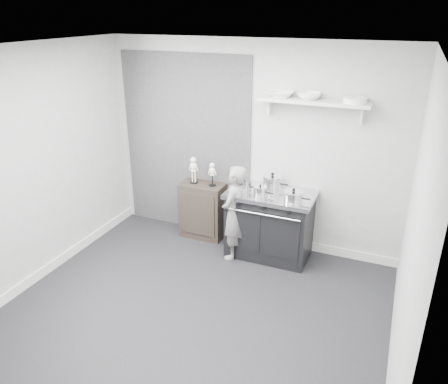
{
  "coord_description": "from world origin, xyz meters",
  "views": [
    {
      "loc": [
        1.8,
        -3.41,
        3.02
      ],
      "look_at": [
        -0.03,
        0.95,
        1.03
      ],
      "focal_mm": 35.0,
      "sensor_mm": 36.0,
      "label": 1
    }
  ],
  "objects": [
    {
      "name": "ground",
      "position": [
        0.0,
        0.0,
        0.0
      ],
      "size": [
        4.0,
        4.0,
        0.0
      ],
      "primitive_type": "plane",
      "color": "black",
      "rests_on": "ground"
    },
    {
      "name": "room_shell",
      "position": [
        -0.09,
        0.15,
        1.64
      ],
      "size": [
        4.02,
        3.62,
        2.71
      ],
      "color": "#9F9F9D",
      "rests_on": "ground"
    },
    {
      "name": "wall_shelf",
      "position": [
        0.8,
        1.68,
        2.01
      ],
      "size": [
        1.3,
        0.26,
        0.24
      ],
      "color": "silver",
      "rests_on": "room_shell"
    },
    {
      "name": "stove",
      "position": [
        0.39,
        1.48,
        0.44
      ],
      "size": [
        1.1,
        0.69,
        0.88
      ],
      "color": "black",
      "rests_on": "ground"
    },
    {
      "name": "side_cabinet",
      "position": [
        -0.62,
        1.61,
        0.4
      ],
      "size": [
        0.61,
        0.35,
        0.79
      ],
      "primitive_type": "cube",
      "color": "black",
      "rests_on": "ground"
    },
    {
      "name": "child",
      "position": [
        -0.01,
        1.24,
        0.63
      ],
      "size": [
        0.33,
        0.48,
        1.26
      ],
      "primitive_type": "imported",
      "rotation": [
        0.0,
        0.0,
        -1.64
      ],
      "color": "slate",
      "rests_on": "ground"
    },
    {
      "name": "pot_front_left",
      "position": [
        0.06,
        1.41,
        0.96
      ],
      "size": [
        0.28,
        0.2,
        0.18
      ],
      "color": "silver",
      "rests_on": "stove"
    },
    {
      "name": "pot_back_left",
      "position": [
        0.37,
        1.61,
        0.97
      ],
      "size": [
        0.33,
        0.25,
        0.22
      ],
      "color": "silver",
      "rests_on": "stove"
    },
    {
      "name": "pot_front_right",
      "position": [
        0.72,
        1.32,
        0.95
      ],
      "size": [
        0.32,
        0.24,
        0.17
      ],
      "color": "silver",
      "rests_on": "stove"
    },
    {
      "name": "pot_front_center",
      "position": [
        0.3,
        1.34,
        0.94
      ],
      "size": [
        0.25,
        0.16,
        0.15
      ],
      "color": "silver",
      "rests_on": "stove"
    },
    {
      "name": "skeleton_full",
      "position": [
        -0.75,
        1.61,
        1.0
      ],
      "size": [
        0.12,
        0.08,
        0.43
      ],
      "primitive_type": null,
      "color": "silver",
      "rests_on": "side_cabinet"
    },
    {
      "name": "skeleton_torso",
      "position": [
        -0.47,
        1.61,
        0.98
      ],
      "size": [
        0.11,
        0.07,
        0.38
      ],
      "primitive_type": null,
      "color": "silver",
      "rests_on": "side_cabinet"
    },
    {
      "name": "bowl_large",
      "position": [
        0.41,
        1.67,
        2.08
      ],
      "size": [
        0.29,
        0.29,
        0.07
      ],
      "primitive_type": "imported",
      "color": "white",
      "rests_on": "wall_shelf"
    },
    {
      "name": "bowl_small",
      "position": [
        0.74,
        1.67,
        2.08
      ],
      "size": [
        0.27,
        0.27,
        0.08
      ],
      "primitive_type": "imported",
      "color": "white",
      "rests_on": "wall_shelf"
    },
    {
      "name": "plate_stack",
      "position": [
        1.26,
        1.67,
        2.07
      ],
      "size": [
        0.26,
        0.26,
        0.06
      ],
      "primitive_type": "cylinder",
      "color": "white",
      "rests_on": "wall_shelf"
    }
  ]
}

